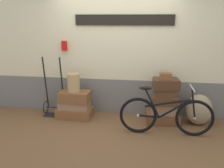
% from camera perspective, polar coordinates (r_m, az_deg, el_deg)
% --- Properties ---
extents(ground, '(9.74, 5.20, 0.06)m').
position_cam_1_polar(ground, '(4.77, -0.37, -10.24)').
color(ground, brown).
extents(station_building, '(7.74, 0.74, 2.35)m').
position_cam_1_polar(station_building, '(5.22, 1.23, 5.89)').
color(station_building, slate).
rests_on(station_building, ground).
extents(suitcase_0, '(0.72, 0.46, 0.19)m').
position_cam_1_polar(suitcase_0, '(5.26, -8.46, -6.47)').
color(suitcase_0, brown).
rests_on(suitcase_0, ground).
extents(suitcase_1, '(0.61, 0.38, 0.15)m').
position_cam_1_polar(suitcase_1, '(5.20, -8.58, -4.68)').
color(suitcase_1, '#937051').
rests_on(suitcase_1, suitcase_0).
extents(suitcase_2, '(0.61, 0.39, 0.21)m').
position_cam_1_polar(suitcase_2, '(5.11, -8.47, -2.86)').
color(suitcase_2, brown).
rests_on(suitcase_2, suitcase_1).
extents(suitcase_3, '(0.67, 0.52, 0.21)m').
position_cam_1_polar(suitcase_3, '(5.05, 11.39, -7.44)').
color(suitcase_3, brown).
rests_on(suitcase_3, ground).
extents(suitcase_4, '(0.55, 0.43, 0.19)m').
position_cam_1_polar(suitcase_4, '(4.98, 12.13, -5.31)').
color(suitcase_4, '#937051').
rests_on(suitcase_4, suitcase_3).
extents(suitcase_5, '(0.48, 0.35, 0.16)m').
position_cam_1_polar(suitcase_5, '(4.87, 12.08, -3.55)').
color(suitcase_5, brown).
rests_on(suitcase_5, suitcase_4).
extents(suitcase_6, '(0.44, 0.38, 0.13)m').
position_cam_1_polar(suitcase_6, '(4.87, 12.09, -1.78)').
color(suitcase_6, brown).
rests_on(suitcase_6, suitcase_5).
extents(suitcase_7, '(0.51, 0.43, 0.19)m').
position_cam_1_polar(suitcase_7, '(4.83, 12.25, 0.06)').
color(suitcase_7, '#4C2D19').
rests_on(suitcase_7, suitcase_6).
extents(suitcase_8, '(0.22, 0.18, 0.12)m').
position_cam_1_polar(suitcase_8, '(4.76, 12.14, 1.80)').
color(suitcase_8, brown).
rests_on(suitcase_8, suitcase_7).
extents(wicker_basket, '(0.25, 0.25, 0.37)m').
position_cam_1_polar(wicker_basket, '(5.04, -8.79, 0.32)').
color(wicker_basket, tan).
rests_on(wicker_basket, suitcase_2).
extents(luggage_trolley, '(0.44, 0.36, 1.24)m').
position_cam_1_polar(luggage_trolley, '(5.43, -13.03, -3.85)').
color(luggage_trolley, black).
rests_on(luggage_trolley, ground).
extents(burlap_sack, '(0.50, 0.42, 0.59)m').
position_cam_1_polar(burlap_sack, '(5.07, 19.22, -5.55)').
color(burlap_sack, '#9E8966').
rests_on(burlap_sack, ground).
extents(bicycle, '(1.63, 0.46, 0.88)m').
position_cam_1_polar(bicycle, '(4.47, 12.17, -7.04)').
color(bicycle, black).
rests_on(bicycle, ground).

